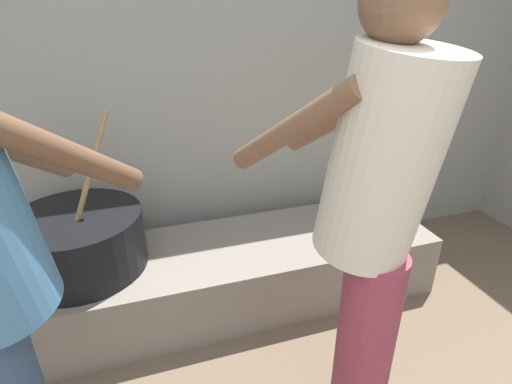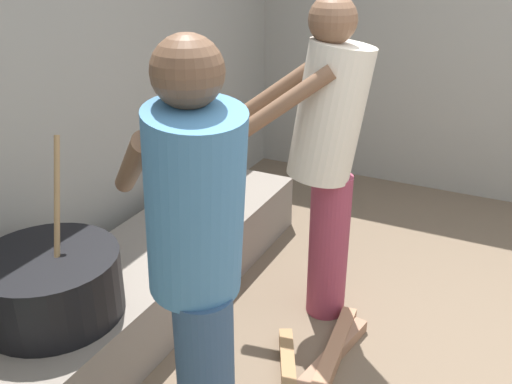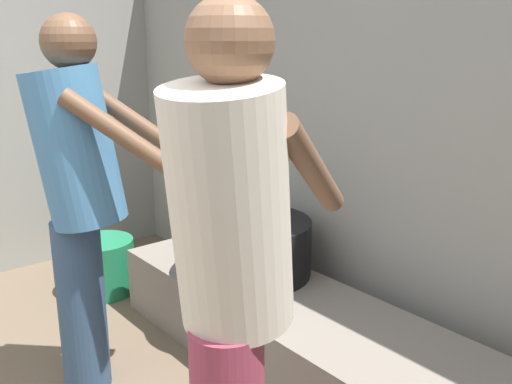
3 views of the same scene
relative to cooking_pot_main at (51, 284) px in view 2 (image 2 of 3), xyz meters
name	(u,v)px [view 2 (image 2 of 3)]	position (x,y,z in m)	size (l,w,h in m)	color
block_enclosure_rear	(51,111)	(0.60, 0.48, 0.53)	(4.92, 0.20, 2.03)	gray
hearth_ledge	(145,283)	(0.56, -0.04, -0.31)	(2.49, 0.60, 0.34)	slate
cooking_pot_main	(51,284)	(0.00, 0.00, 0.00)	(0.59, 0.59, 0.73)	black
cook_in_cream_shirt	(327,148)	(0.97, -0.85, 0.43)	(0.58, 0.73, 1.60)	#8C3347
cook_in_blue_shirt	(197,253)	(-0.11, -0.81, 0.42)	(0.67, 0.71, 1.58)	navy
firewood_pile	(318,366)	(0.52, -1.01, -0.45)	(0.90, 0.37, 0.07)	#8B624A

